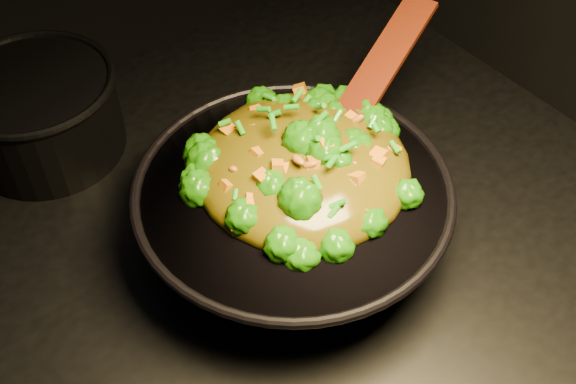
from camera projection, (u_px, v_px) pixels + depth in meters
wok at (293, 217)px, 0.94m from camera, size 0.47×0.47×0.11m
stir_fry at (303, 143)px, 0.88m from camera, size 0.36×0.36×0.10m
spatula at (368, 87)px, 0.95m from camera, size 0.29×0.14×0.12m
back_pot at (41, 114)px, 1.06m from camera, size 0.23×0.23×0.13m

